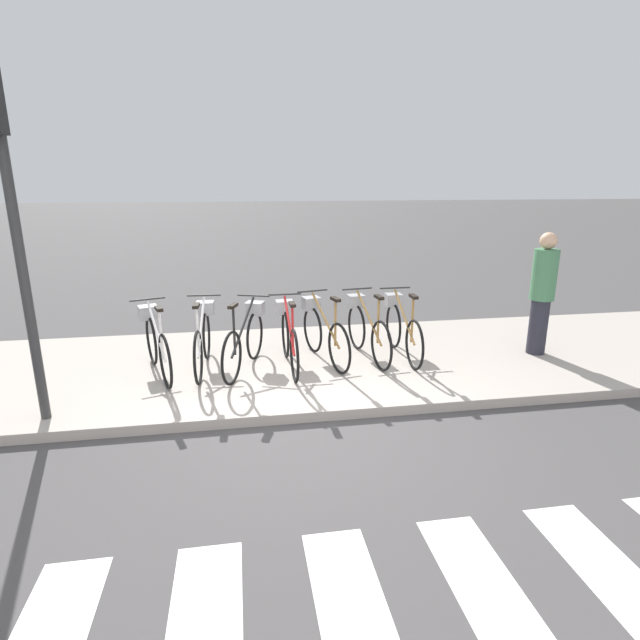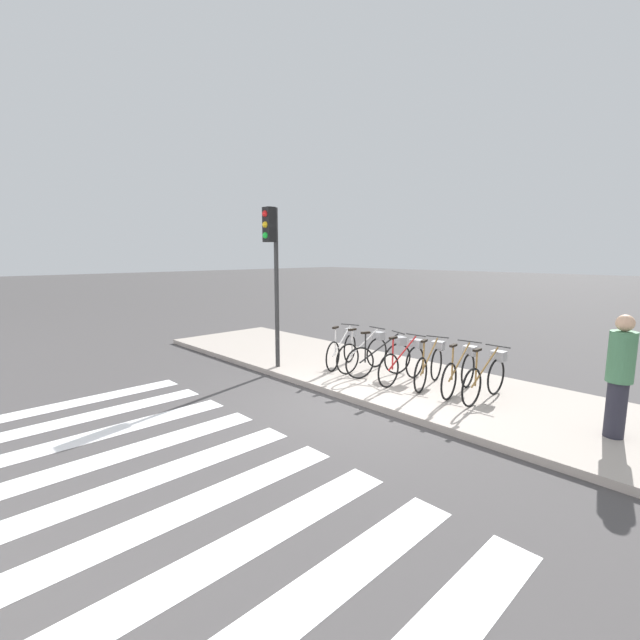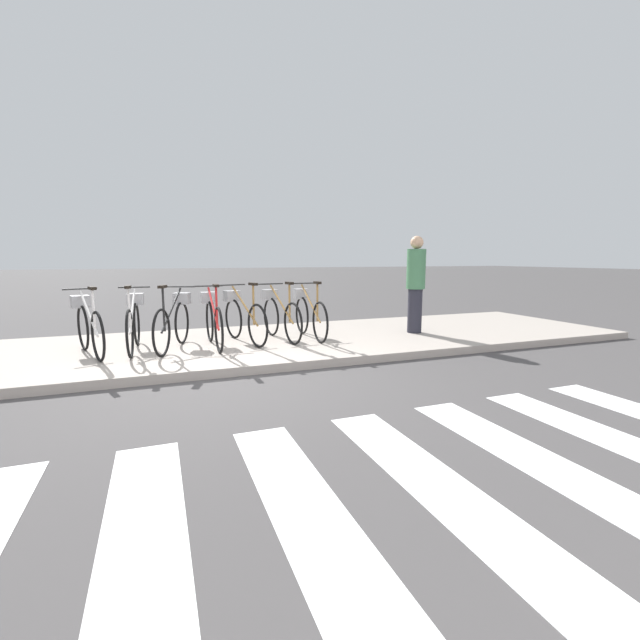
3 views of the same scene
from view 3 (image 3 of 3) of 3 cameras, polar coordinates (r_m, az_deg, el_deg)
name	(u,v)px [view 3 (image 3 of 3)]	position (r m, az deg, el deg)	size (l,w,h in m)	color
ground_plane	(227,378)	(5.54, -12.28, -7.53)	(120.00, 120.00, 0.00)	#423F3F
sidewalk	(211,348)	(7.12, -14.32, -3.58)	(14.83, 3.30, 0.12)	#9E9389
parked_bicycle_0	(88,324)	(6.91, -28.53, -0.49)	(0.65, 1.54, 0.99)	black
parked_bicycle_1	(134,321)	(6.95, -23.59, -0.13)	(0.46, 1.62, 0.99)	black
parked_bicycle_2	(174,320)	(6.84, -18.87, -0.01)	(0.67, 1.53, 0.99)	black
parked_bicycle_3	(213,318)	(6.87, -14.10, 0.22)	(0.46, 1.62, 0.99)	black
parked_bicycle_4	(242,315)	(7.10, -10.31, 0.60)	(0.54, 1.58, 0.99)	black
parked_bicycle_5	(279,313)	(7.27, -5.45, 0.87)	(0.46, 1.61, 0.99)	black
parked_bicycle_6	(309,312)	(7.40, -1.51, 1.03)	(0.46, 1.62, 0.99)	black
pedestrian	(416,282)	(8.03, 12.64, 4.95)	(0.34, 0.34, 1.76)	#23232D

